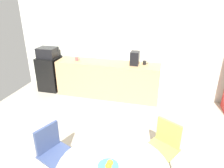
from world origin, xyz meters
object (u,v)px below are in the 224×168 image
(mug_green, at_px, (145,63))
(coffee_maker, at_px, (135,58))
(microwave, at_px, (47,53))
(mug_white, at_px, (77,59))
(chair_navy, at_px, (52,147))
(mini_fridge, at_px, (50,73))
(fruit_bowl, at_px, (108,168))
(chair_yellow, at_px, (164,142))

(mug_green, height_order, coffee_maker, coffee_maker)
(microwave, xyz_separation_m, mug_white, (0.84, -0.05, -0.09))
(chair_navy, distance_m, mug_green, 2.99)
(mini_fridge, bearing_deg, chair_navy, -59.55)
(mini_fridge, relative_size, mug_white, 7.07)
(mini_fridge, xyz_separation_m, fruit_bowl, (2.53, -3.15, 0.33))
(chair_navy, relative_size, fruit_bowl, 3.70)
(microwave, distance_m, mug_green, 2.54)
(microwave, bearing_deg, chair_yellow, -35.79)
(coffee_maker, bearing_deg, chair_yellow, -70.37)
(chair_yellow, xyz_separation_m, fruit_bowl, (-0.58, -0.91, 0.26))
(mug_green, bearing_deg, chair_yellow, -76.20)
(fruit_bowl, height_order, mug_green, mug_green)
(mini_fridge, height_order, mug_green, mug_green)
(chair_yellow, bearing_deg, fruit_bowl, -122.35)
(chair_yellow, xyz_separation_m, mug_green, (-0.57, 2.30, 0.43))
(microwave, distance_m, chair_yellow, 3.86)
(fruit_bowl, bearing_deg, mini_fridge, 128.76)
(mug_white, bearing_deg, fruit_bowl, -61.48)
(coffee_maker, bearing_deg, mug_white, -178.07)
(fruit_bowl, distance_m, mug_green, 3.22)
(fruit_bowl, bearing_deg, mug_green, 89.82)
(chair_navy, bearing_deg, mug_green, 71.74)
(chair_navy, relative_size, mug_green, 6.43)
(fruit_bowl, bearing_deg, chair_yellow, 57.65)
(coffee_maker, bearing_deg, microwave, 180.00)
(fruit_bowl, bearing_deg, chair_navy, 156.03)
(microwave, height_order, chair_navy, microwave)
(chair_yellow, xyz_separation_m, coffee_maker, (-0.80, 2.24, 0.54))
(microwave, distance_m, coffee_maker, 2.30)
(mini_fridge, height_order, chair_navy, mini_fridge)
(chair_navy, bearing_deg, coffee_maker, 75.76)
(chair_yellow, distance_m, chair_navy, 1.57)
(mug_white, xyz_separation_m, mug_green, (1.69, 0.12, 0.00))
(mini_fridge, height_order, chair_yellow, mini_fridge)
(microwave, relative_size, coffee_maker, 1.50)
(microwave, height_order, fruit_bowl, microwave)
(mug_white, bearing_deg, chair_navy, -74.10)
(mug_green, bearing_deg, chair_navy, -108.26)
(chair_yellow, distance_m, mug_green, 2.41)
(mini_fridge, distance_m, chair_yellow, 3.82)
(microwave, bearing_deg, mini_fridge, 0.00)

